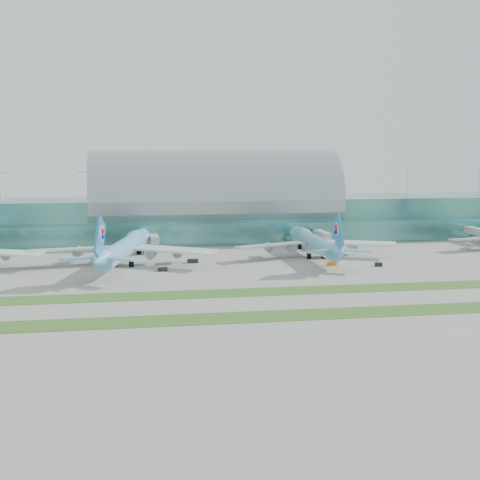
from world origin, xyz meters
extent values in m
plane|color=gray|center=(0.00, 0.00, 0.00)|extent=(700.00, 700.00, 0.00)
cube|color=#3D7A75|center=(0.00, 130.00, 10.00)|extent=(340.00, 42.00, 20.00)
cube|color=#3D7A75|center=(0.00, 106.00, 5.00)|extent=(340.00, 8.00, 10.00)
ellipsoid|color=#9EA5A8|center=(0.00, 130.00, 20.00)|extent=(340.00, 46.20, 16.17)
cylinder|color=white|center=(0.00, 130.00, 28.00)|extent=(0.80, 0.80, 16.00)
cube|color=#B2B7B7|center=(-31.00, 95.00, 5.50)|extent=(3.50, 22.00, 3.00)
cylinder|color=black|center=(-31.00, 85.00, 2.00)|extent=(1.00, 1.00, 4.00)
cube|color=#B2B7B7|center=(44.00, 95.00, 5.50)|extent=(3.50, 22.00, 3.00)
cylinder|color=black|center=(44.00, 85.00, 2.00)|extent=(1.00, 1.00, 4.00)
cube|color=#B2B7B7|center=(119.00, 95.00, 5.50)|extent=(3.50, 22.00, 3.00)
cube|color=#2D591E|center=(0.00, -28.00, 0.04)|extent=(420.00, 12.00, 0.08)
cube|color=#2D591E|center=(0.00, 2.00, 0.04)|extent=(420.00, 12.00, 0.08)
cube|color=yellow|center=(0.00, -48.00, 0.01)|extent=(420.00, 0.35, 0.01)
cube|color=yellow|center=(0.00, -14.00, 0.01)|extent=(420.00, 0.35, 0.01)
cube|color=yellow|center=(0.00, 18.00, 0.01)|extent=(420.00, 0.35, 0.01)
cube|color=yellow|center=(0.00, 40.00, 0.01)|extent=(420.00, 0.35, 0.01)
cube|color=silver|center=(-87.63, 58.64, 5.92)|extent=(31.68, 19.68, 1.27)
cylinder|color=#66B0E0|center=(-43.38, 59.22, 6.59)|extent=(21.27, 66.82, 6.70)
ellipsoid|color=#66B0E0|center=(-39.26, 77.52, 8.43)|extent=(10.69, 21.27, 4.77)
cone|color=#66B0E0|center=(-35.45, 94.42, 6.59)|extent=(7.72, 6.74, 6.70)
cone|color=#66B0E0|center=(-51.70, 22.33, 7.89)|extent=(8.35, 10.89, 6.36)
cube|color=silver|center=(-62.83, 61.39, 6.16)|extent=(33.30, 13.26, 1.32)
cylinder|color=gray|center=(-56.80, 66.01, 3.89)|extent=(4.89, 6.60, 3.67)
cube|color=silver|center=(-24.89, 52.83, 6.16)|extent=(31.28, 25.14, 1.32)
cylinder|color=gray|center=(-28.35, 59.59, 3.89)|extent=(4.89, 6.60, 3.67)
cube|color=blue|center=(-51.23, 24.44, 14.69)|extent=(3.76, 14.00, 15.58)
cylinder|color=silver|center=(-50.99, 25.49, 16.31)|extent=(2.09, 5.27, 5.19)
cylinder|color=black|center=(-37.78, 84.05, 1.62)|extent=(1.94, 1.94, 3.24)
cylinder|color=black|center=(-47.50, 55.71, 1.62)|extent=(1.94, 1.94, 3.24)
cylinder|color=black|center=(-41.17, 54.29, 1.62)|extent=(1.94, 1.94, 3.24)
cylinder|color=#5CA4CB|center=(32.03, 64.66, 6.07)|extent=(7.24, 61.80, 6.17)
ellipsoid|color=#5CA4CB|center=(32.33, 81.93, 7.77)|extent=(6.19, 18.86, 4.40)
cone|color=#5CA4CB|center=(32.60, 97.89, 6.07)|extent=(6.26, 5.08, 6.17)
cone|color=#5CA4CB|center=(31.42, 29.84, 7.26)|extent=(6.02, 9.06, 5.86)
cube|color=silver|center=(14.08, 62.98, 5.67)|extent=(30.56, 17.70, 1.22)
cylinder|color=#94969C|center=(18.65, 68.28, 3.58)|extent=(3.48, 5.53, 3.38)
cube|color=silver|center=(49.90, 62.36, 5.67)|extent=(30.41, 18.56, 1.22)
cylinder|color=#94969C|center=(45.52, 67.81, 3.58)|extent=(3.48, 5.53, 3.38)
cube|color=#2C84C4|center=(31.46, 31.83, 13.53)|extent=(0.82, 13.09, 14.35)
cylinder|color=silver|center=(31.47, 32.82, 15.03)|extent=(0.98, 4.79, 4.78)
cylinder|color=black|center=(32.43, 88.10, 1.49)|extent=(1.79, 1.79, 2.99)
cylinder|color=black|center=(28.97, 60.73, 1.49)|extent=(1.79, 1.79, 2.99)
cylinder|color=black|center=(34.94, 60.63, 1.49)|extent=(1.79, 1.79, 2.99)
cube|color=silver|center=(108.04, 71.39, 5.08)|extent=(27.50, 11.71, 1.09)
cube|color=black|center=(-30.28, 42.96, 0.72)|extent=(3.63, 1.71, 1.44)
cube|color=black|center=(-17.79, 59.14, 0.76)|extent=(4.32, 2.22, 1.53)
cube|color=orange|center=(33.22, 44.07, 0.79)|extent=(3.86, 2.62, 1.57)
cube|color=black|center=(49.92, 39.59, 0.71)|extent=(3.16, 2.44, 1.42)
camera|label=1|loc=(-42.82, -194.01, 42.79)|focal=50.00mm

